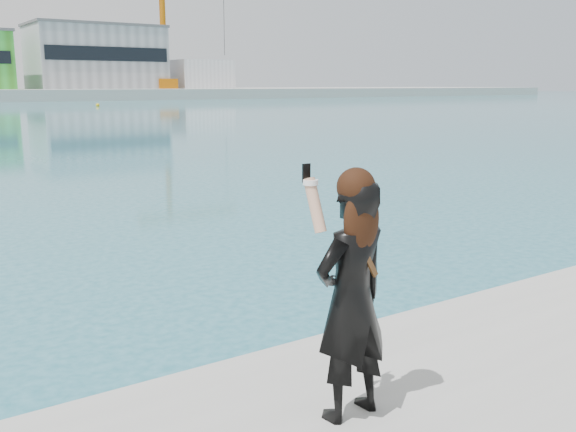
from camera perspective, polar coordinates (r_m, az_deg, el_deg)
name	(u,v)px	position (r m, az deg, el deg)	size (l,w,h in m)	color
warehouse_grey_right	(96,57)	(137.90, -16.68, 13.39)	(25.50, 15.35, 12.50)	gray
ancillary_shed	(200,74)	(144.34, -7.83, 12.36)	(12.00, 10.00, 6.00)	silver
dock_crane	(168,23)	(137.49, -10.59, 16.52)	(23.00, 4.00, 24.00)	#C4650B
flagpole_right	(9,63)	(126.57, -23.55, 12.34)	(1.28, 0.16, 8.00)	silver
buoy_near	(98,106)	(90.48, -16.56, 9.33)	(0.50, 0.50, 0.50)	#E1B10B
woman	(352,293)	(4.01, 5.68, -6.82)	(0.59, 0.41, 1.62)	black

